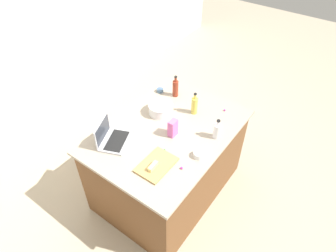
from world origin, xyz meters
The scene contains 18 objects.
ground_plane centered at (0.00, 0.00, 0.00)m, with size 12.00×12.00×0.00m, color #B7A88E.
wall_back centered at (0.00, 2.06, 1.30)m, with size 8.00×0.10×2.60m, color beige.
island_counter centered at (0.00, 0.00, 0.45)m, with size 1.52×1.09×0.90m.
laptop centered at (-0.42, 0.32, 0.95)m, with size 0.37×0.33×0.22m.
mixing_bowl_large centered at (0.16, 0.21, 0.96)m, with size 0.25×0.25×0.11m.
bottle_oil centered at (0.36, -0.06, 1.00)m, with size 0.06×0.06×0.24m.
bottle_vinegar centered at (0.18, -0.42, 0.98)m, with size 0.07×0.07×0.21m.
bottle_soy centered at (0.49, 0.26, 1.00)m, with size 0.06×0.06×0.25m.
cutting_board centered at (-0.41, -0.18, 0.91)m, with size 0.34×0.23×0.02m, color tan.
butter_stick_left centered at (-0.46, -0.18, 0.94)m, with size 0.11×0.04×0.04m, color #F4E58C.
ramekin_small centered at (-0.11, -0.42, 0.92)m, with size 0.10×0.10×0.05m, color white.
ramekin_medium centered at (0.45, 0.44, 0.92)m, with size 0.07×0.07×0.04m, color slate.
candy_bag centered at (-0.03, -0.07, 0.99)m, with size 0.09×0.06×0.17m, color pink.
candy_0 centered at (0.57, -0.30, 0.91)m, with size 0.02×0.02×0.02m, color #CC3399.
candy_2 centered at (0.21, 0.37, 0.91)m, with size 0.01×0.01×0.01m, color red.
candy_3 centered at (-0.24, -0.13, 0.91)m, with size 0.02×0.02×0.02m, color green.
candy_4 centered at (0.18, 0.16, 0.91)m, with size 0.02×0.02×0.02m, color blue.
candy_5 centered at (-0.32, -0.37, 0.91)m, with size 0.02×0.02×0.02m, color #CC3399.
Camera 1 is at (-1.67, -1.23, 2.82)m, focal length 31.89 mm.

